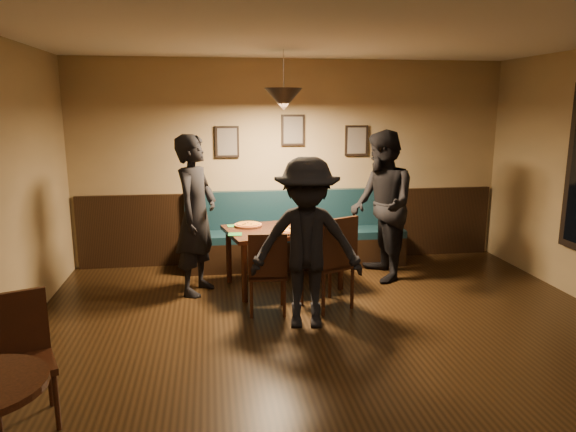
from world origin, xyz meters
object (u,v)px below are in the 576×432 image
at_px(chair_near_right, 327,261).
at_px(soda_glass, 335,226).
at_px(booth_bench, 296,230).
at_px(dining_table, 284,257).
at_px(diner_left, 196,215).
at_px(cafe_chair_far, 22,364).
at_px(tabasco_bottle, 330,223).
at_px(diner_front, 307,244).
at_px(diner_right, 382,206).
at_px(chair_near_left, 267,271).

bearing_deg(chair_near_right, soda_glass, 42.70).
height_order(booth_bench, dining_table, booth_bench).
bearing_deg(chair_near_right, booth_bench, 68.39).
bearing_deg(diner_left, cafe_chair_far, -179.74).
bearing_deg(dining_table, diner_left, 171.56).
bearing_deg(tabasco_bottle, dining_table, 173.89).
bearing_deg(diner_front, tabasco_bottle, 75.19).
xyz_separation_m(diner_right, cafe_chair_far, (-3.42, -2.72, -0.49)).
bearing_deg(dining_table, soda_glass, -40.61).
xyz_separation_m(chair_near_left, cafe_chair_far, (-1.87, -1.81, 0.01)).
distance_m(dining_table, diner_right, 1.39).
distance_m(diner_front, soda_glass, 1.04).
xyz_separation_m(booth_bench, dining_table, (-0.28, -0.81, -0.14)).
relative_size(booth_bench, chair_near_left, 3.33).
bearing_deg(dining_table, diner_front, -99.22).
distance_m(booth_bench, chair_near_left, 1.71).
bearing_deg(diner_front, diner_left, 142.02).
distance_m(chair_near_left, chair_near_right, 0.67).
height_order(diner_right, soda_glass, diner_right).
bearing_deg(diner_front, chair_near_left, 138.52).
xyz_separation_m(booth_bench, chair_near_left, (-0.57, -1.61, -0.05)).
relative_size(chair_near_left, tabasco_bottle, 7.07).
bearing_deg(booth_bench, cafe_chair_far, -125.48).
distance_m(booth_bench, diner_front, 2.07).
bearing_deg(diner_left, soda_glass, -74.46).
relative_size(diner_right, cafe_chair_far, 2.07).
height_order(dining_table, chair_near_right, chair_near_right).
xyz_separation_m(dining_table, chair_near_left, (-0.29, -0.80, 0.09)).
height_order(booth_bench, chair_near_right, chair_near_right).
distance_m(chair_near_left, cafe_chair_far, 2.60).
bearing_deg(tabasco_bottle, booth_bench, 107.39).
height_order(diner_left, soda_glass, diner_left).
bearing_deg(diner_right, booth_bench, -125.37).
relative_size(chair_near_right, tabasco_bottle, 8.13).
xyz_separation_m(dining_table, chair_near_right, (0.37, -0.75, 0.15)).
xyz_separation_m(dining_table, diner_right, (1.26, 0.11, 0.58)).
height_order(dining_table, diner_left, diner_left).
xyz_separation_m(dining_table, diner_front, (0.06, -1.21, 0.49)).
bearing_deg(booth_bench, chair_near_right, -86.62).
relative_size(diner_front, tabasco_bottle, 13.33).
relative_size(diner_left, diner_front, 1.10).
distance_m(dining_table, cafe_chair_far, 3.39).
distance_m(booth_bench, cafe_chair_far, 4.20).
relative_size(chair_near_left, diner_front, 0.53).
bearing_deg(booth_bench, tabasco_bottle, -72.61).
xyz_separation_m(booth_bench, diner_front, (-0.22, -2.02, 0.35)).
bearing_deg(cafe_chair_far, diner_front, -170.13).
relative_size(diner_front, cafe_chair_far, 1.86).
distance_m(diner_right, cafe_chair_far, 4.39).
distance_m(chair_near_right, diner_front, 0.65).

